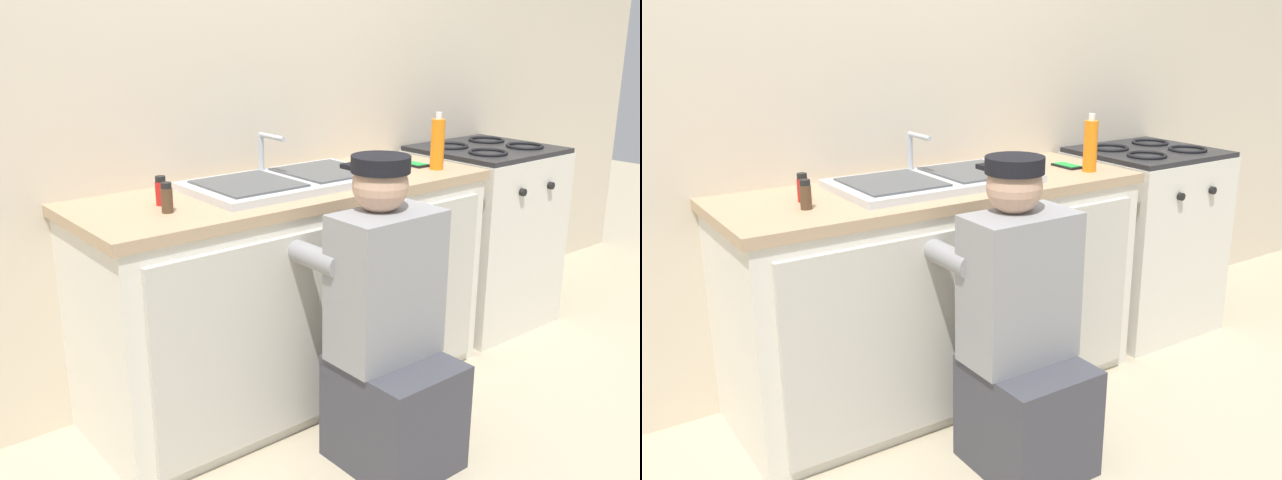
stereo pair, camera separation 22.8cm
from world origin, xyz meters
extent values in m
plane|color=tan|center=(0.00, 0.00, 0.00)|extent=(12.00, 12.00, 0.00)
cube|color=beige|center=(0.00, 0.65, 1.25)|extent=(6.00, 0.10, 2.50)
cube|color=silver|center=(0.00, 0.30, 0.43)|extent=(1.70, 0.60, 0.86)
cube|color=beige|center=(-0.41, -0.01, 0.43)|extent=(0.75, 0.02, 0.76)
cube|color=beige|center=(0.41, -0.01, 0.43)|extent=(0.75, 0.02, 0.76)
cube|color=tan|center=(0.00, 0.30, 0.88)|extent=(1.74, 0.62, 0.04)
cube|color=silver|center=(0.00, 0.30, 0.92)|extent=(0.80, 0.44, 0.03)
cube|color=#4C4F51|center=(-0.19, 0.30, 0.93)|extent=(0.33, 0.35, 0.01)
cube|color=#4C4F51|center=(0.19, 0.30, 0.93)|extent=(0.33, 0.35, 0.01)
cylinder|color=#B7BABF|center=(0.00, 0.49, 0.99)|extent=(0.02, 0.02, 0.18)
cylinder|color=#B7BABF|center=(0.00, 0.41, 1.08)|extent=(0.02, 0.16, 0.02)
cube|color=silver|center=(1.23, 0.30, 0.45)|extent=(0.64, 0.60, 0.90)
cube|color=#262628|center=(1.23, 0.30, 0.91)|extent=(0.63, 0.59, 0.02)
torus|color=black|center=(1.09, 0.18, 0.93)|extent=(0.19, 0.19, 0.02)
torus|color=black|center=(1.38, 0.18, 0.93)|extent=(0.19, 0.19, 0.02)
torus|color=black|center=(1.09, 0.42, 0.93)|extent=(0.19, 0.19, 0.02)
torus|color=black|center=(1.38, 0.42, 0.93)|extent=(0.19, 0.19, 0.02)
cylinder|color=black|center=(1.12, -0.01, 0.76)|extent=(0.04, 0.02, 0.04)
cylinder|color=black|center=(1.35, -0.01, 0.76)|extent=(0.04, 0.02, 0.04)
cube|color=#3F3F47|center=(-0.03, -0.36, 0.20)|extent=(0.36, 0.40, 0.40)
cube|color=gray|center=(-0.03, -0.30, 0.66)|extent=(0.38, 0.22, 0.52)
sphere|color=tan|center=(-0.03, -0.26, 1.01)|extent=(0.19, 0.19, 0.19)
cylinder|color=black|center=(-0.03, -0.26, 1.08)|extent=(0.20, 0.20, 0.06)
cube|color=black|center=(-0.03, -0.18, 1.06)|extent=(0.13, 0.09, 0.02)
cylinder|color=gray|center=(-0.20, -0.10, 0.75)|extent=(0.08, 0.30, 0.08)
cylinder|color=gray|center=(0.14, -0.10, 0.75)|extent=(0.08, 0.30, 0.08)
cylinder|color=orange|center=(0.70, 0.15, 1.01)|extent=(0.06, 0.06, 0.22)
cylinder|color=white|center=(0.70, 0.15, 1.14)|extent=(0.03, 0.03, 0.03)
cylinder|color=red|center=(-0.54, 0.33, 0.94)|extent=(0.04, 0.04, 0.08)
cylinder|color=black|center=(-0.54, 0.33, 1.00)|extent=(0.04, 0.04, 0.02)
cylinder|color=#513823|center=(-0.57, 0.22, 0.94)|extent=(0.04, 0.04, 0.08)
cylinder|color=black|center=(-0.57, 0.22, 1.00)|extent=(0.04, 0.04, 0.02)
cube|color=black|center=(0.68, 0.27, 0.91)|extent=(0.07, 0.14, 0.01)
cube|color=green|center=(0.68, 0.27, 0.91)|extent=(0.06, 0.12, 0.00)
camera|label=1|loc=(-1.64, -1.94, 1.53)|focal=40.00mm
camera|label=2|loc=(-1.45, -2.07, 1.53)|focal=40.00mm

